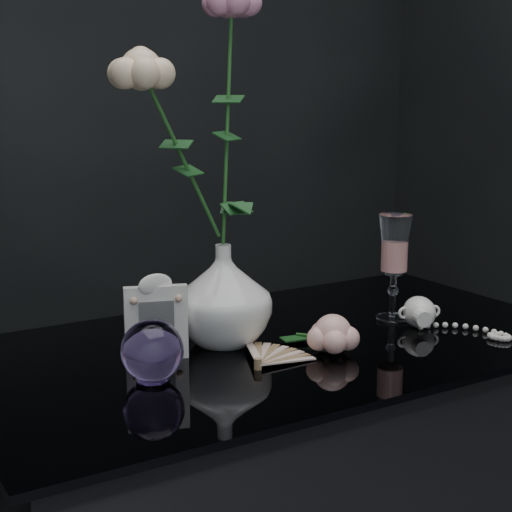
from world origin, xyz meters
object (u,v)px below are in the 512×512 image
vase (224,295)px  wine_glass (394,268)px  pearl_jar (419,311)px  paperweight (152,350)px  loose_rose (333,334)px  picture_frame (156,317)px

vase → wine_glass: wine_glass is taller
pearl_jar → paperweight: bearing=-159.5°
loose_rose → pearl_jar: 0.22m
wine_glass → picture_frame: (-0.46, 0.03, -0.03)m
loose_rose → pearl_jar: loose_rose is taller
wine_glass → pearl_jar: size_ratio=0.96×
loose_rose → pearl_jar: bearing=-15.6°
picture_frame → loose_rose: (0.25, -0.12, -0.04)m
wine_glass → loose_rose: bearing=-155.6°
paperweight → pearl_jar: bearing=0.1°
vase → paperweight: (-0.17, -0.10, -0.04)m
wine_glass → picture_frame: bearing=176.9°
picture_frame → loose_rose: picture_frame is taller
loose_rose → pearl_jar: (0.22, 0.04, -0.00)m
wine_glass → loose_rose: 0.24m
loose_rose → vase: bearing=108.9°
picture_frame → pearl_jar: size_ratio=0.68×
picture_frame → pearl_jar: bearing=8.3°
wine_glass → picture_frame: 0.46m
loose_rose → paperweight: bearing=148.2°
vase → pearl_jar: vase is taller
wine_glass → paperweight: wine_glass is taller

